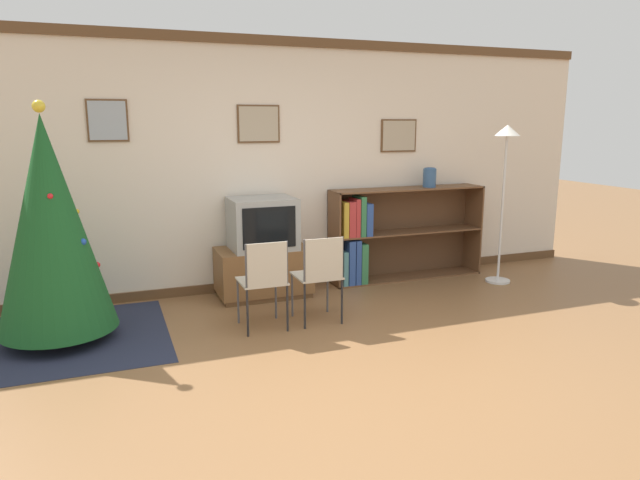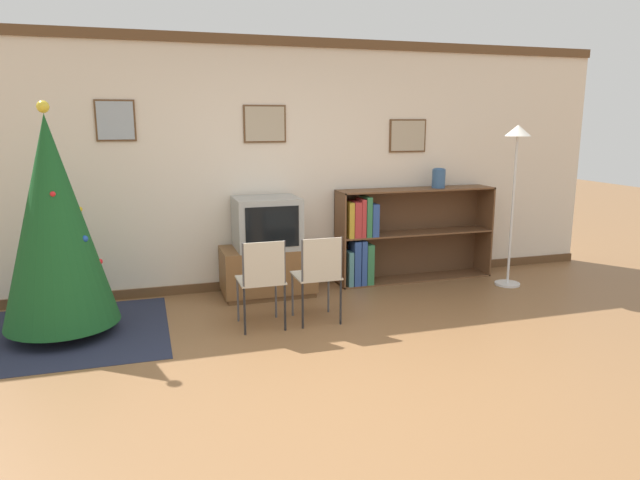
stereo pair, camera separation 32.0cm
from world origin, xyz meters
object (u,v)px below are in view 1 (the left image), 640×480
Objects in this scene: christmas_tree at (50,226)px; folding_chair_right at (320,274)px; tv_console at (263,272)px; vase at (430,177)px; folding_chair_left at (264,279)px; television at (262,223)px; bookshelf at (382,236)px; standing_lamp at (505,163)px.

christmas_tree is 2.31m from folding_chair_right.
tv_console is 2.25m from vase.
vase is at bearing 31.39° from folding_chair_right.
folding_chair_left is 3.60× the size of vase.
vase reaches higher than television.
television is at bearing -90.00° from tv_console.
tv_console is 1.18× the size of folding_chair_left.
bookshelf is (1.45, 0.11, 0.26)m from tv_console.
folding_chair_right reaches higher than tv_console.
christmas_tree reaches higher than standing_lamp.
bookshelf is (1.71, 1.12, 0.05)m from folding_chair_left.
television is 0.82× the size of folding_chair_left.
tv_console is 1.06m from folding_chair_right.
christmas_tree is at bearing -162.64° from television.
vase is (0.59, -0.03, 0.66)m from bookshelf.
tv_console is 1.18× the size of folding_chair_right.
television is at bearing 104.64° from folding_chair_right.
vase is (4.00, 0.70, 0.19)m from christmas_tree.
folding_chair_left is at bearing -104.61° from tv_console.
folding_chair_right is (0.52, 0.00, 0.00)m from folding_chair_left.
television is 2.09m from vase.
folding_chair_right is (0.26, -1.00, 0.21)m from tv_console.
bookshelf reaches higher than tv_console.
television is 1.48m from bookshelf.
vase is (2.31, 1.09, 0.72)m from folding_chair_left.
television is (0.00, -0.00, 0.52)m from tv_console.
christmas_tree is 1.06× the size of bookshelf.
bookshelf is at bearing 12.04° from christmas_tree.
television is at bearing 17.36° from christmas_tree.
folding_chair_left is at bearing 180.00° from folding_chair_right.
standing_lamp reaches higher than folding_chair_right.
folding_chair_left is at bearing -13.01° from christmas_tree.
standing_lamp is at bearing 10.71° from folding_chair_left.
folding_chair_left is at bearing -104.64° from television.
vase is at bearing -2.62° from bookshelf.
tv_console is at bearing -175.53° from bookshelf.
vase is at bearing 2.49° from television.
bookshelf is at bearing 155.61° from standing_lamp.
christmas_tree is 8.74× the size of vase.
folding_chair_left is 3.13m from standing_lamp.
standing_lamp reaches higher than tv_console.
christmas_tree is 2.97× the size of television.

